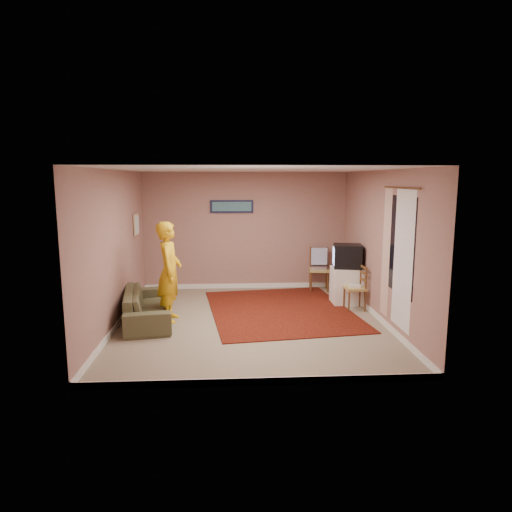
{
  "coord_description": "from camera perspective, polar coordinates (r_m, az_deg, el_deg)",
  "views": [
    {
      "loc": [
        -0.36,
        -7.62,
        2.45
      ],
      "look_at": [
        0.12,
        0.6,
        1.05
      ],
      "focal_mm": 32.0,
      "sensor_mm": 36.0,
      "label": 1
    }
  ],
  "objects": [
    {
      "name": "baseboard_back",
      "position": [
        10.4,
        -1.3,
        -3.73
      ],
      "size": [
        4.5,
        0.02,
        0.1
      ],
      "primitive_type": "cube",
      "color": "white",
      "rests_on": "ground"
    },
    {
      "name": "wall_front",
      "position": [
        5.26,
        0.65,
        -3.01
      ],
      "size": [
        4.5,
        0.02,
        2.6
      ],
      "primitive_type": "cube",
      "color": "#9D7367",
      "rests_on": "ground"
    },
    {
      "name": "wall_right",
      "position": [
        8.14,
        15.38,
        1.15
      ],
      "size": [
        0.02,
        5.0,
        2.6
      ],
      "primitive_type": "cube",
      "color": "#9D7367",
      "rests_on": "ground"
    },
    {
      "name": "ceiling",
      "position": [
        7.63,
        -0.68,
        10.75
      ],
      "size": [
        4.5,
        5.0,
        0.02
      ],
      "primitive_type": "cube",
      "color": "silver",
      "rests_on": "wall_back"
    },
    {
      "name": "baseboard_left",
      "position": [
        8.2,
        -16.62,
        -7.8
      ],
      "size": [
        0.02,
        5.0,
        0.1
      ],
      "primitive_type": "cube",
      "color": "white",
      "rests_on": "ground"
    },
    {
      "name": "baseboard_right",
      "position": [
        8.4,
        14.94,
        -7.31
      ],
      "size": [
        0.02,
        5.0,
        0.1
      ],
      "primitive_type": "cube",
      "color": "white",
      "rests_on": "ground"
    },
    {
      "name": "curtain_floral",
      "position": [
        7.8,
        15.94,
        0.4
      ],
      "size": [
        0.01,
        0.35,
        2.1
      ],
      "primitive_type": "cube",
      "color": "beige",
      "rests_on": "wall_right"
    },
    {
      "name": "chair_b",
      "position": [
        8.81,
        12.28,
        -3.28
      ],
      "size": [
        0.38,
        0.39,
        0.46
      ],
      "rotation": [
        0.0,
        0.0,
        -1.54
      ],
      "color": "tan",
      "rests_on": "ground"
    },
    {
      "name": "chair_a",
      "position": [
        10.17,
        7.91,
        -1.08
      ],
      "size": [
        0.47,
        0.46,
        0.51
      ],
      "rotation": [
        0.0,
        0.0,
        -0.12
      ],
      "color": "tan",
      "rests_on": "ground"
    },
    {
      "name": "curtain_rod",
      "position": [
        7.19,
        17.67,
        8.14
      ],
      "size": [
        0.02,
        1.4,
        0.02
      ],
      "primitive_type": "cylinder",
      "rotation": [
        1.57,
        0.0,
        0.0
      ],
      "color": "brown",
      "rests_on": "wall_right"
    },
    {
      "name": "tv_cabinet",
      "position": [
        9.23,
        11.24,
        -3.64
      ],
      "size": [
        0.57,
        0.52,
        0.73
      ],
      "primitive_type": "cube",
      "color": "white",
      "rests_on": "ground"
    },
    {
      "name": "person",
      "position": [
        8.01,
        -10.77,
        -1.95
      ],
      "size": [
        0.42,
        0.64,
        1.74
      ],
      "primitive_type": "imported",
      "rotation": [
        0.0,
        0.0,
        1.56
      ],
      "color": "gold",
      "rests_on": "ground"
    },
    {
      "name": "game_console",
      "position": [
        8.82,
        12.26,
        -3.67
      ],
      "size": [
        0.24,
        0.19,
        0.04
      ],
      "primitive_type": "cube",
      "rotation": [
        0.0,
        0.0,
        -0.15
      ],
      "color": "silver",
      "rests_on": "chair_b"
    },
    {
      "name": "picture_back",
      "position": [
        10.1,
        -3.05,
        6.2
      ],
      "size": [
        0.95,
        0.04,
        0.28
      ],
      "color": "#121433",
      "rests_on": "wall_back"
    },
    {
      "name": "picture_left",
      "position": [
        9.45,
        -14.73,
        3.84
      ],
      "size": [
        0.04,
        0.38,
        0.42
      ],
      "color": "beige",
      "rests_on": "wall_left"
    },
    {
      "name": "blue_throw",
      "position": [
        10.16,
        7.91,
        -0.03
      ],
      "size": [
        0.35,
        0.04,
        0.37
      ],
      "primitive_type": "cube",
      "color": "#9BBBFD",
      "rests_on": "chair_a"
    },
    {
      "name": "crt_tv",
      "position": [
        9.11,
        11.33,
        -0.01
      ],
      "size": [
        0.6,
        0.56,
        0.46
      ],
      "rotation": [
        0.0,
        0.0,
        -0.17
      ],
      "color": "black",
      "rests_on": "tv_cabinet"
    },
    {
      "name": "baseboard_front",
      "position": [
        5.67,
        0.62,
        -15.4
      ],
      "size": [
        4.5,
        0.02,
        0.1
      ],
      "primitive_type": "cube",
      "color": "white",
      "rests_on": "ground"
    },
    {
      "name": "wall_back",
      "position": [
        10.19,
        -1.33,
        3.14
      ],
      "size": [
        4.5,
        0.02,
        2.6
      ],
      "primitive_type": "cube",
      "color": "#9D7367",
      "rests_on": "ground"
    },
    {
      "name": "curtain_sheer",
      "position": [
        7.16,
        17.89,
        -0.49
      ],
      "size": [
        0.01,
        0.75,
        2.1
      ],
      "primitive_type": "cube",
      "color": "white",
      "rests_on": "wall_right"
    },
    {
      "name": "window",
      "position": [
        7.28,
        17.65,
        1.27
      ],
      "size": [
        0.01,
        1.1,
        1.5
      ],
      "primitive_type": "cube",
      "color": "black",
      "rests_on": "wall_right"
    },
    {
      "name": "area_rug",
      "position": [
        8.67,
        3.04,
        -6.75
      ],
      "size": [
        2.94,
        3.49,
        0.02
      ],
      "primitive_type": "cube",
      "rotation": [
        0.0,
        0.0,
        0.13
      ],
      "color": "#320508",
      "rests_on": "ground"
    },
    {
      "name": "ground",
      "position": [
        8.01,
        -0.64,
        -8.19
      ],
      "size": [
        5.0,
        5.0,
        0.0
      ],
      "primitive_type": "plane",
      "color": "gray",
      "rests_on": "ground"
    },
    {
      "name": "sofa",
      "position": [
        8.18,
        -13.46,
        -6.05
      ],
      "size": [
        1.06,
        2.01,
        0.56
      ],
      "primitive_type": "imported",
      "rotation": [
        0.0,
        0.0,
        1.74
      ],
      "color": "brown",
      "rests_on": "ground"
    },
    {
      "name": "wall_left",
      "position": [
        7.93,
        -17.12,
        0.86
      ],
      "size": [
        0.02,
        5.0,
        2.6
      ],
      "primitive_type": "cube",
      "color": "#9D7367",
      "rests_on": "ground"
    },
    {
      "name": "dvd_player",
      "position": [
        10.18,
        7.9,
        -1.44
      ],
      "size": [
        0.41,
        0.35,
        0.06
      ],
      "primitive_type": "cube",
      "rotation": [
        0.0,
        0.0,
        -0.31
      ],
      "color": "#AEADB2",
      "rests_on": "chair_a"
    }
  ]
}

